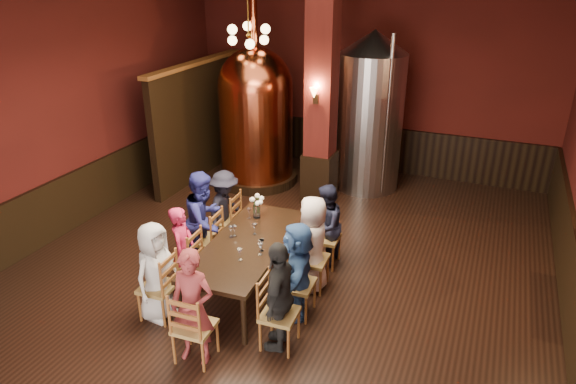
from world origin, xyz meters
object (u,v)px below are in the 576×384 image
at_px(person_2, 205,221).
at_px(steel_vessel, 370,112).
at_px(person_1, 183,249).
at_px(person_0, 156,272).
at_px(copper_kettle, 256,115).
at_px(dining_table, 248,246).
at_px(rose_vase, 256,203).

bearing_deg(person_2, steel_vessel, -18.87).
relative_size(person_1, steel_vessel, 0.41).
xyz_separation_m(person_0, person_2, (-0.07, 1.33, 0.10)).
xyz_separation_m(person_2, copper_kettle, (-0.78, 3.39, 0.68)).
relative_size(person_0, steel_vessel, 0.43).
height_order(dining_table, copper_kettle, copper_kettle).
relative_size(person_1, copper_kettle, 0.32).
xyz_separation_m(person_1, steel_vessel, (1.42, 4.69, 0.95)).
xyz_separation_m(dining_table, copper_kettle, (-1.65, 3.68, 0.78)).
bearing_deg(person_2, dining_table, -107.24).
height_order(dining_table, steel_vessel, steel_vessel).
distance_m(copper_kettle, steel_vessel, 2.32).
bearing_deg(rose_vase, steel_vessel, 77.36).
bearing_deg(steel_vessel, dining_table, -97.71).
distance_m(person_0, person_2, 1.33).
bearing_deg(person_0, person_2, 10.75).
relative_size(dining_table, person_0, 1.78).
bearing_deg(steel_vessel, person_0, -104.44).
xyz_separation_m(person_2, steel_vessel, (1.45, 4.03, 0.81)).
distance_m(dining_table, person_0, 1.31).
distance_m(person_0, person_1, 0.67).
xyz_separation_m(copper_kettle, steel_vessel, (2.23, 0.64, 0.13)).
distance_m(person_2, rose_vase, 0.82).
xyz_separation_m(person_1, person_2, (-0.04, 0.66, 0.14)).
distance_m(dining_table, rose_vase, 0.83).
bearing_deg(rose_vase, copper_kettle, 115.92).
height_order(person_2, rose_vase, person_2).
height_order(person_1, person_2, person_2).
height_order(dining_table, person_1, person_1).
bearing_deg(dining_table, steel_vessel, 79.24).
distance_m(dining_table, steel_vessel, 4.45).
height_order(person_0, person_1, person_0).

